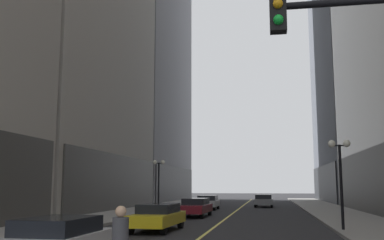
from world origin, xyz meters
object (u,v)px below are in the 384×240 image
Objects in this scene: car_silver at (208,202)px; street_lamp_right_mid at (340,164)px; car_grey at (264,200)px; street_lamp_left_far at (159,174)px; car_white at (55,240)px; car_yellow at (158,216)px; car_maroon at (195,207)px.

street_lamp_right_mid is at bearing -64.80° from car_silver.
street_lamp_left_far is at bearing -128.15° from car_grey.
car_white is 26.05m from street_lamp_left_far.
street_lamp_right_mid is at bearing -81.18° from car_grey.
street_lamp_left_far reaches higher than car_white.
street_lamp_right_mid reaches higher than car_silver.
car_white and car_yellow have the same top height.
car_silver is at bearing -127.81° from car_grey.
car_grey is at bearing 79.70° from car_yellow.
street_lamp_left_far is (-4.07, 5.24, 2.54)m from car_maroon.
car_white is 14.42m from street_lamp_right_mid.
car_silver is (-0.44, 9.77, -0.00)m from car_maroon.
car_white is 10.06m from car_yellow.
car_silver is at bearing 90.74° from car_yellow.
car_maroon is 17.03m from car_grey.
car_maroon is 1.02× the size of car_grey.
car_silver and car_grey have the same top height.
street_lamp_left_far and street_lamp_right_mid have the same top height.
car_white is 1.03× the size of street_lamp_right_mid.
car_white is at bearing -130.95° from street_lamp_right_mid.
car_yellow is 27.21m from car_grey.
car_maroon and car_grey have the same top height.
car_yellow is at bearing -100.30° from car_grey.
car_white is 37.20m from car_grey.
car_maroon and car_silver have the same top height.
car_grey is at bearing 81.88° from car_white.
street_lamp_left_far is (-8.75, -11.14, 2.54)m from car_grey.
car_yellow is 1.02× the size of car_grey.
car_yellow and car_maroon have the same top height.
street_lamp_right_mid is (9.31, 10.72, 2.54)m from car_white.
car_maroon is 1.09× the size of street_lamp_right_mid.
car_yellow is 1.00× the size of car_maroon.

